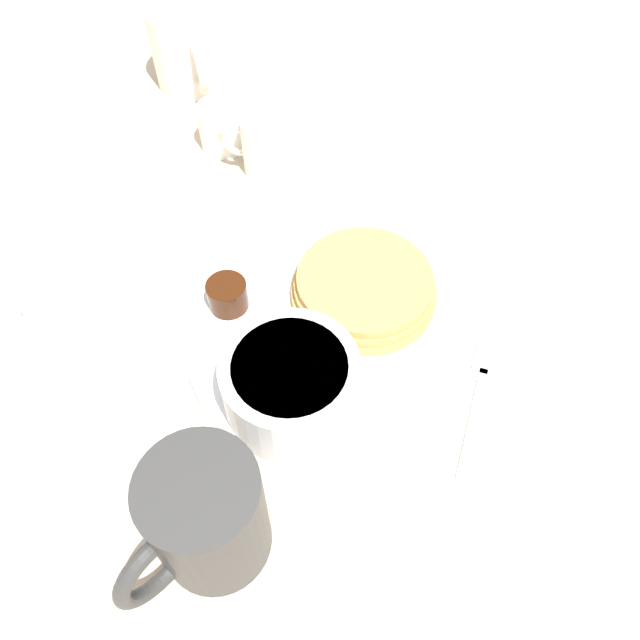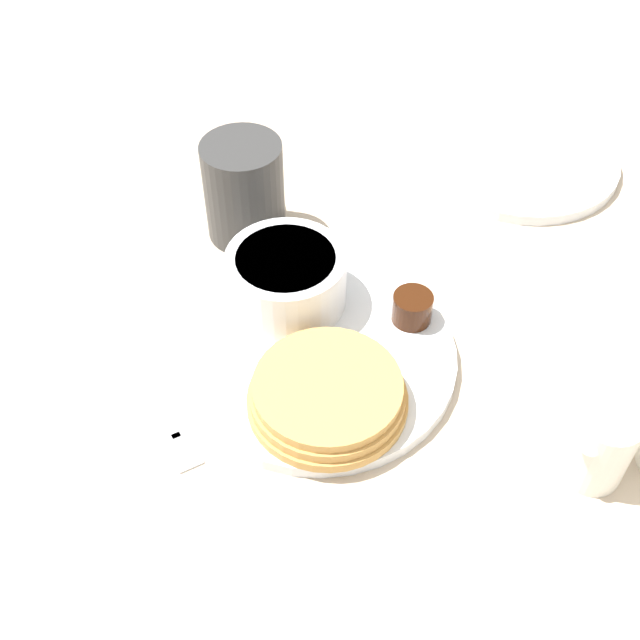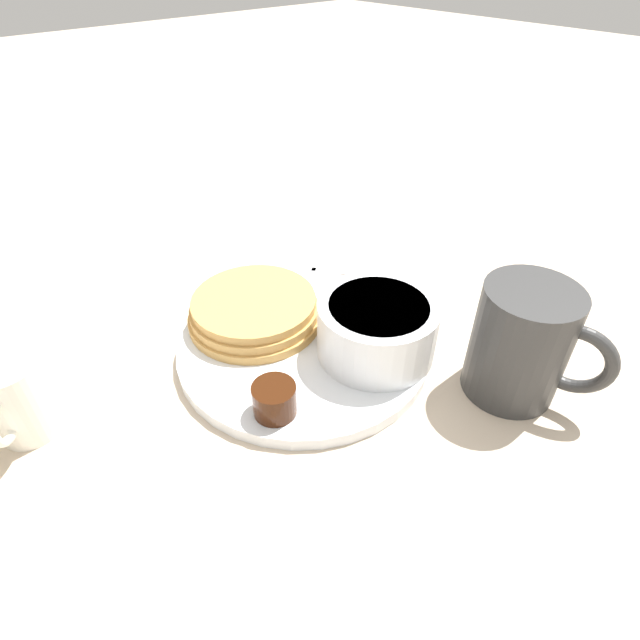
% 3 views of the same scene
% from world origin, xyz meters
% --- Properties ---
extents(ground_plane, '(4.00, 4.00, 0.00)m').
position_xyz_m(ground_plane, '(0.00, 0.00, 0.00)').
color(ground_plane, '#C6B299').
extents(plate, '(0.23, 0.23, 0.01)m').
position_xyz_m(plate, '(0.00, 0.00, 0.01)').
color(plate, white).
rests_on(plate, ground_plane).
extents(pancake_stack, '(0.13, 0.13, 0.03)m').
position_xyz_m(pancake_stack, '(-0.02, 0.05, 0.03)').
color(pancake_stack, tan).
rests_on(pancake_stack, plate).
extents(bowl, '(0.11, 0.11, 0.05)m').
position_xyz_m(bowl, '(0.04, -0.06, 0.04)').
color(bowl, white).
rests_on(bowl, plate).
extents(syrup_cup, '(0.04, 0.04, 0.03)m').
position_xyz_m(syrup_cup, '(-0.07, -0.05, 0.03)').
color(syrup_cup, '#38190A').
rests_on(syrup_cup, plate).
extents(butter_ramekin, '(0.04, 0.04, 0.04)m').
position_xyz_m(butter_ramekin, '(0.04, -0.08, 0.03)').
color(butter_ramekin, white).
rests_on(butter_ramekin, plate).
extents(coffee_mug, '(0.08, 0.11, 0.10)m').
position_xyz_m(coffee_mug, '(0.10, -0.16, 0.05)').
color(coffee_mug, '#333333').
rests_on(coffee_mug, ground_plane).
extents(creamer_pitcher_near, '(0.05, 0.06, 0.07)m').
position_xyz_m(creamer_pitcher_near, '(-0.22, 0.07, 0.03)').
color(creamer_pitcher_near, white).
rests_on(creamer_pitcher_near, ground_plane).
extents(fork, '(0.09, 0.11, 0.00)m').
position_xyz_m(fork, '(0.11, 0.08, 0.00)').
color(fork, silver).
rests_on(fork, ground_plane).
extents(far_plate, '(0.21, 0.21, 0.01)m').
position_xyz_m(far_plate, '(-0.17, -0.32, 0.01)').
color(far_plate, white).
rests_on(far_plate, ground_plane).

